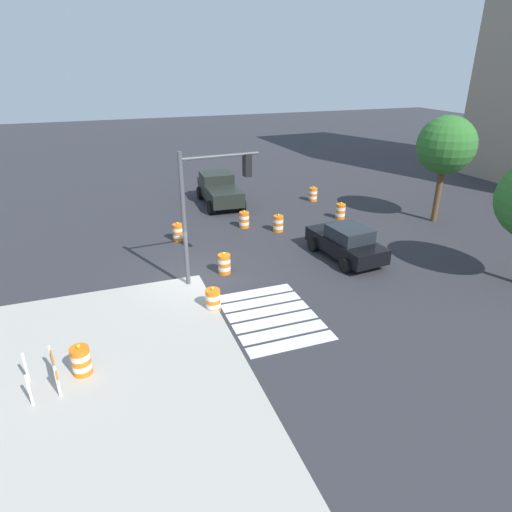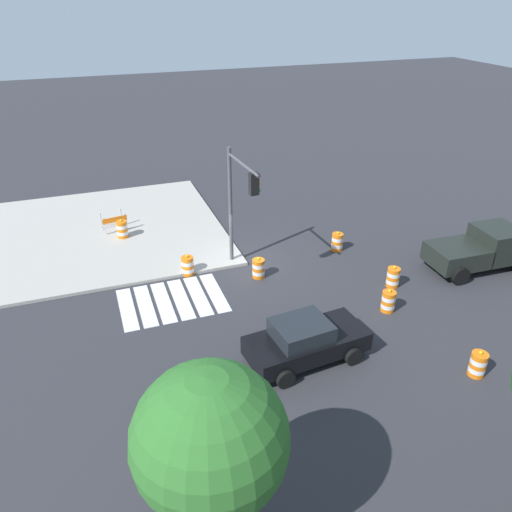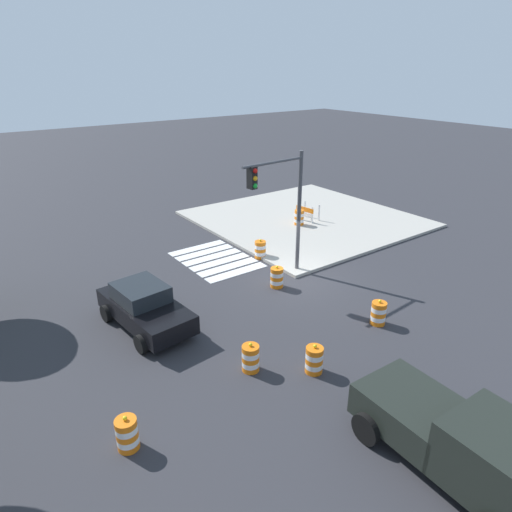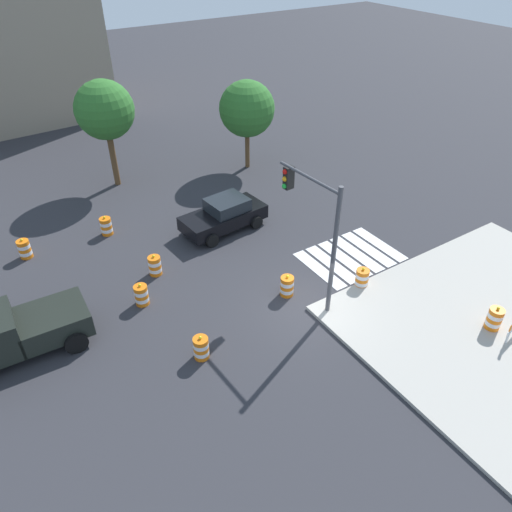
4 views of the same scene
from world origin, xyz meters
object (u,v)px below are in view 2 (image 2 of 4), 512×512
at_px(traffic_barrel_lane_center, 188,266).
at_px(traffic_light_pole, 240,194).
at_px(traffic_barrel_on_sidewalk, 122,229).
at_px(construction_barricade, 114,222).
at_px(traffic_barrel_opposite_curb, 337,242).
at_px(pickup_truck, 485,248).
at_px(street_tree_streetside_near, 210,440).
at_px(traffic_barrel_median_near, 393,277).
at_px(traffic_barrel_far_curb, 388,301).
at_px(traffic_barrel_near_corner, 478,364).
at_px(traffic_barrel_median_far, 258,268).
at_px(sports_car, 305,341).

bearing_deg(traffic_barrel_lane_center, traffic_light_pole, 164.21).
height_order(traffic_barrel_lane_center, traffic_barrel_on_sidewalk, traffic_barrel_on_sidewalk).
bearing_deg(construction_barricade, traffic_barrel_on_sidewalk, 109.74).
height_order(traffic_barrel_opposite_curb, traffic_barrel_on_sidewalk, traffic_barrel_on_sidewalk).
bearing_deg(construction_barricade, traffic_barrel_lane_center, 116.03).
relative_size(pickup_truck, construction_barricade, 3.86).
relative_size(traffic_barrel_on_sidewalk, traffic_light_pole, 0.19).
height_order(traffic_barrel_on_sidewalk, street_tree_streetside_near, street_tree_streetside_near).
xyz_separation_m(traffic_barrel_opposite_curb, traffic_light_pole, (5.26, 0.52, 3.46)).
relative_size(traffic_barrel_median_near, construction_barricade, 0.76).
height_order(pickup_truck, traffic_barrel_far_curb, pickup_truck).
bearing_deg(traffic_barrel_opposite_curb, traffic_barrel_median_near, 100.04).
xyz_separation_m(traffic_barrel_near_corner, street_tree_streetside_near, (10.04, 2.86, 3.23)).
relative_size(traffic_barrel_median_near, traffic_barrel_lane_center, 1.00).
bearing_deg(traffic_light_pole, street_tree_streetside_near, 69.25).
xyz_separation_m(traffic_barrel_median_far, traffic_barrel_lane_center, (2.98, -1.32, 0.00)).
bearing_deg(traffic_barrel_far_curb, traffic_barrel_median_far, -46.67).
relative_size(traffic_barrel_far_curb, traffic_barrel_opposite_curb, 1.00).
bearing_deg(street_tree_streetside_near, traffic_barrel_lane_center, -100.01).
relative_size(pickup_truck, traffic_barrel_near_corner, 5.12).
distance_m(traffic_barrel_near_corner, traffic_barrel_far_curb, 4.42).
relative_size(traffic_barrel_opposite_curb, traffic_barrel_on_sidewalk, 1.00).
bearing_deg(construction_barricade, traffic_barrel_median_near, 138.96).
height_order(sports_car, street_tree_streetside_near, street_tree_streetside_near).
bearing_deg(traffic_barrel_median_near, sports_car, 29.18).
height_order(pickup_truck, traffic_barrel_near_corner, pickup_truck).
bearing_deg(construction_barricade, traffic_barrel_near_corner, 124.04).
distance_m(traffic_barrel_median_near, traffic_barrel_on_sidewalk, 13.79).
relative_size(traffic_barrel_near_corner, traffic_barrel_on_sidewalk, 1.00).
bearing_deg(traffic_light_pole, traffic_barrel_median_near, 150.32).
bearing_deg(construction_barricade, traffic_light_pole, 129.22).
bearing_deg(traffic_barrel_opposite_curb, pickup_truck, 146.03).
relative_size(traffic_barrel_far_curb, traffic_light_pole, 0.19).
bearing_deg(traffic_barrel_near_corner, traffic_barrel_opposite_curb, -89.00).
relative_size(pickup_truck, traffic_barrel_on_sidewalk, 5.12).
relative_size(traffic_barrel_median_far, traffic_barrel_lane_center, 1.00).
bearing_deg(sports_car, traffic_barrel_near_corner, 152.24).
distance_m(traffic_barrel_near_corner, traffic_light_pole, 11.32).
xyz_separation_m(sports_car, traffic_barrel_on_sidewalk, (4.97, -11.91, -0.21)).
bearing_deg(traffic_barrel_near_corner, sports_car, -27.76).
bearing_deg(traffic_barrel_opposite_curb, construction_barricade, -28.76).
relative_size(traffic_barrel_near_corner, construction_barricade, 0.76).
distance_m(traffic_light_pole, street_tree_streetside_near, 13.02).
height_order(traffic_barrel_median_far, traffic_barrel_lane_center, same).
bearing_deg(traffic_barrel_opposite_curb, traffic_barrel_on_sidewalk, -25.69).
bearing_deg(pickup_truck, traffic_barrel_near_corner, 47.56).
height_order(sports_car, traffic_barrel_opposite_curb, sports_car).
bearing_deg(traffic_barrel_median_far, traffic_barrel_near_corner, 118.98).
xyz_separation_m(traffic_barrel_median_far, traffic_barrel_far_curb, (-4.07, 4.31, 0.00)).
distance_m(sports_car, traffic_light_pole, 7.28).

